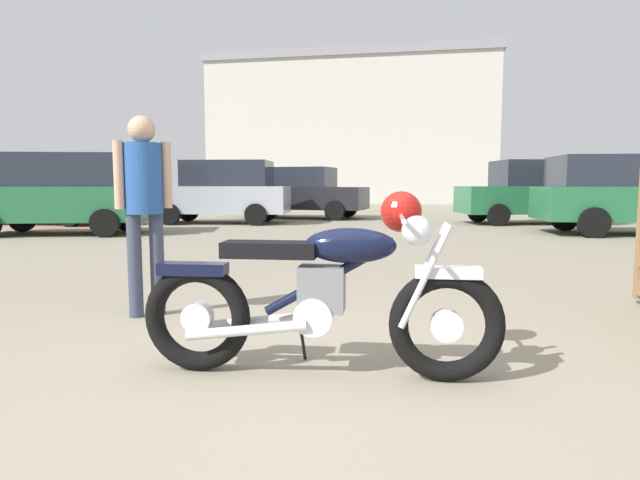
# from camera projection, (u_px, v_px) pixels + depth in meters

# --- Properties ---
(ground_plane) EXTENTS (80.00, 80.00, 0.00)m
(ground_plane) POSITION_uv_depth(u_px,v_px,m) (303.00, 393.00, 2.83)
(ground_plane) COLOR gray
(vintage_motorcycle) EXTENTS (2.08, 0.74, 1.07)m
(vintage_motorcycle) POSITION_uv_depth(u_px,v_px,m) (328.00, 291.00, 3.06)
(vintage_motorcycle) COLOR black
(vintage_motorcycle) RESTS_ON ground_plane
(bystander) EXTENTS (0.40, 0.30, 1.66)m
(bystander) POSITION_uv_depth(u_px,v_px,m) (144.00, 195.00, 4.40)
(bystander) COLOR #383D51
(bystander) RESTS_ON ground_plane
(blue_hatchback_right) EXTENTS (4.35, 2.24, 1.67)m
(blue_hatchback_right) POSITION_uv_depth(u_px,v_px,m) (47.00, 194.00, 15.10)
(blue_hatchback_right) COLOR black
(blue_hatchback_right) RESTS_ON ground_plane
(white_estate_far) EXTENTS (4.10, 2.27, 1.78)m
(white_estate_far) POSITION_uv_depth(u_px,v_px,m) (533.00, 191.00, 15.10)
(white_estate_far) COLOR black
(white_estate_far) RESTS_ON ground_plane
(dark_sedan_left) EXTENTS (3.96, 1.94, 1.78)m
(dark_sedan_left) POSITION_uv_depth(u_px,v_px,m) (223.00, 191.00, 15.28)
(dark_sedan_left) COLOR black
(dark_sedan_left) RESTS_ON ground_plane
(red_hatchback_near) EXTENTS (4.44, 2.48, 1.67)m
(red_hatchback_near) POSITION_uv_depth(u_px,v_px,m) (302.00, 193.00, 17.65)
(red_hatchback_near) COLOR black
(red_hatchback_near) RESTS_ON ground_plane
(silver_sedan_mid) EXTENTS (4.15, 2.39, 1.78)m
(silver_sedan_mid) POSITION_uv_depth(u_px,v_px,m) (64.00, 193.00, 11.88)
(silver_sedan_mid) COLOR black
(silver_sedan_mid) RESTS_ON ground_plane
(industrial_building) EXTENTS (18.40, 11.43, 9.06)m
(industrial_building) POSITION_uv_depth(u_px,v_px,m) (356.00, 134.00, 36.03)
(industrial_building) COLOR beige
(industrial_building) RESTS_ON ground_plane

